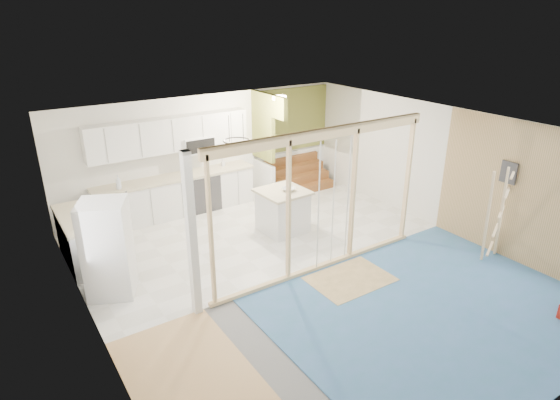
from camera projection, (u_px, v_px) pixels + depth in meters
room at (308, 206)px, 7.84m from camera, size 7.01×8.01×2.61m
floor_overlays at (308, 270)px, 8.41m from camera, size 7.00×8.00×0.03m
stud_frame at (295, 192)px, 7.59m from camera, size 4.66×0.14×2.60m
base_cabinets at (152, 207)px, 9.93m from camera, size 4.45×2.24×0.93m
upper_cabinets at (173, 136)px, 10.16m from camera, size 3.60×0.41×0.85m
green_partition at (286, 155)px, 11.84m from camera, size 2.25×1.51×2.60m
pot_rack at (237, 144)px, 8.88m from camera, size 0.52×0.52×0.72m
sheathing_panel at (539, 200)px, 8.07m from camera, size 0.02×4.00×2.60m
electrical_panel at (509, 172)px, 8.38m from camera, size 0.04×0.30×0.40m
ceiling_light at (279, 98)px, 10.41m from camera, size 0.32×0.32×0.08m
fridge at (108, 249)px, 7.44m from camera, size 0.95×0.91×1.63m
island at (283, 211)px, 9.75m from camera, size 0.98×0.98×0.92m
bowl at (289, 189)px, 9.55m from camera, size 0.34×0.34×0.07m
soap_bottle_a at (118, 182)px, 9.58m from camera, size 0.12×0.12×0.29m
soap_bottle_b at (223, 162)px, 11.03m from camera, size 0.08×0.08×0.18m
ladder at (496, 214)px, 8.38m from camera, size 0.98×0.21×1.85m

